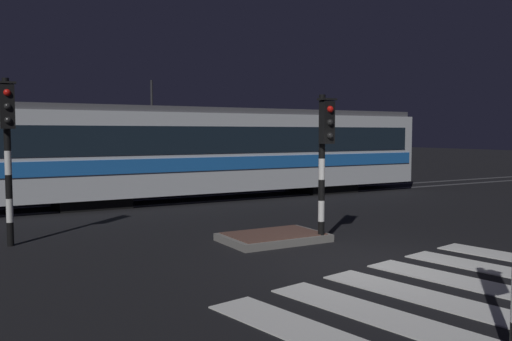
% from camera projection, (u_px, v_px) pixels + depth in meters
% --- Properties ---
extents(ground_plane, '(120.00, 120.00, 0.00)m').
position_uv_depth(ground_plane, '(365.00, 262.00, 9.88)').
color(ground_plane, black).
extents(rail_near, '(80.00, 0.12, 0.03)m').
position_uv_depth(rail_near, '(178.00, 204.00, 17.97)').
color(rail_near, '#59595E').
rests_on(rail_near, ground).
extents(rail_far, '(80.00, 0.12, 0.03)m').
position_uv_depth(rail_far, '(163.00, 199.00, 19.21)').
color(rail_far, '#59595E').
rests_on(rail_far, ground).
extents(crosswalk_zebra, '(7.17, 5.44, 0.02)m').
position_uv_depth(crosswalk_zebra, '(477.00, 297.00, 7.78)').
color(crosswalk_zebra, silver).
rests_on(crosswalk_zebra, ground).
extents(traffic_island, '(2.22, 1.47, 0.18)m').
position_uv_depth(traffic_island, '(273.00, 237.00, 11.81)').
color(traffic_island, slate).
rests_on(traffic_island, ground).
extents(traffic_light_median_centre, '(0.36, 0.42, 3.20)m').
position_uv_depth(traffic_light_median_centre, '(324.00, 146.00, 11.49)').
color(traffic_light_median_centre, black).
rests_on(traffic_light_median_centre, ground).
extents(traffic_light_corner_far_left, '(0.36, 0.42, 3.52)m').
position_uv_depth(traffic_light_corner_far_left, '(8.00, 136.00, 11.08)').
color(traffic_light_corner_far_left, black).
rests_on(traffic_light_corner_far_left, ground).
extents(tram, '(16.85, 2.58, 4.15)m').
position_uv_depth(tram, '(219.00, 150.00, 19.40)').
color(tram, silver).
rests_on(tram, ground).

